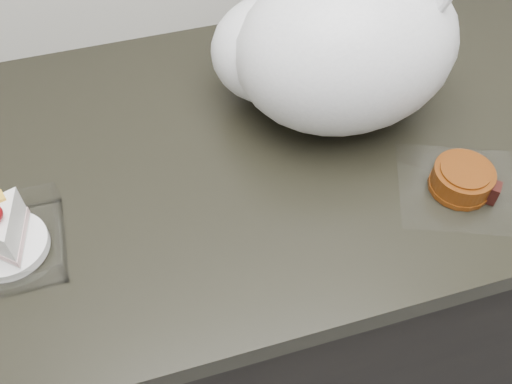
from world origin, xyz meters
name	(u,v)px	position (x,y,z in m)	size (l,w,h in m)	color
counter	(262,285)	(0.00, 1.69, 0.45)	(2.04, 0.64, 0.90)	black
cake_tray	(4,238)	(-0.38, 1.59, 0.93)	(0.14, 0.14, 0.11)	white
mooncake_wrap	(462,181)	(0.24, 1.52, 0.92)	(0.22, 0.21, 0.04)	white
plastic_bag	(332,47)	(0.11, 1.73, 1.02)	(0.41, 0.36, 0.30)	white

